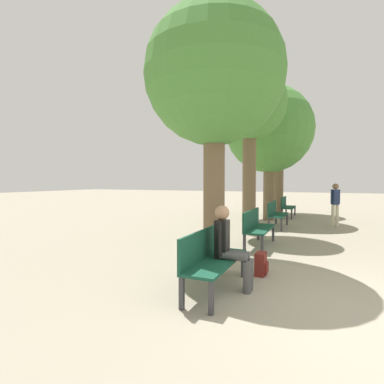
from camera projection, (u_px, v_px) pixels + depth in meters
The scene contains 12 objects.
ground_plane at pixel (353, 313), 3.75m from camera, with size 80.00×80.00×0.00m, color gray.
bench_row_0 at pixel (211, 255), 4.51m from camera, with size 0.49×1.68×0.91m.
bench_row_1 at pixel (256, 225), 7.52m from camera, with size 0.49×1.68×0.91m.
bench_row_2 at pixel (276, 212), 10.54m from camera, with size 0.49×1.68×0.91m.
bench_row_3 at pixel (287, 205), 13.55m from camera, with size 0.49×1.68×0.91m.
tree_row_0 at pixel (214, 77), 6.23m from camera, with size 2.93×2.93×5.33m.
tree_row_1 at pixel (250, 107), 9.18m from camera, with size 2.25×2.25×5.16m.
tree_row_2 at pixel (269, 130), 12.44m from camera, with size 3.59×3.59×5.58m.
tree_row_3 at pixel (279, 135), 15.03m from camera, with size 3.04×3.04×5.52m.
person_seated at pixel (229, 244), 4.56m from camera, with size 0.58×0.33×1.28m.
backpack at pixel (261, 264), 5.23m from camera, with size 0.20×0.31×0.39m.
pedestrian_near at pixel (335, 202), 10.82m from camera, with size 0.31×0.27×1.55m.
Camera 1 is at (-0.35, -4.19, 1.66)m, focal length 28.00 mm.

